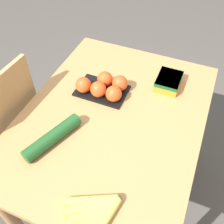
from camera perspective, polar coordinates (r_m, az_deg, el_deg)
ground_plane at (r=1.81m, az=0.00°, el=-16.65°), size 12.00×12.00×0.00m
dining_table at (r=1.27m, az=0.00°, el=-4.62°), size 1.06×0.79×0.75m
chair at (r=1.54m, az=-22.41°, el=-5.35°), size 0.44×0.42×0.94m
banana_bunch at (r=0.94m, az=-3.40°, el=-20.81°), size 0.20×0.19×0.03m
tomato_pack at (r=1.25m, az=-1.82°, el=5.53°), size 0.17×0.24×0.09m
carrot_bag at (r=1.33m, az=12.23°, el=6.65°), size 0.15×0.11×0.05m
cucumber_near at (r=1.10m, az=-12.83°, el=-5.34°), size 0.27×0.15×0.06m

